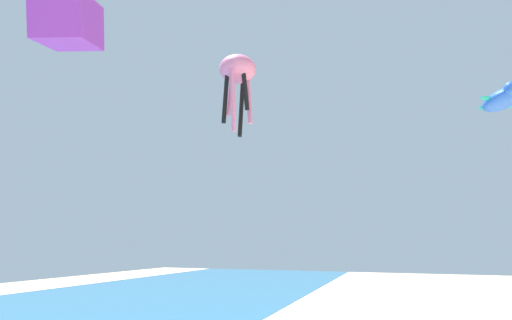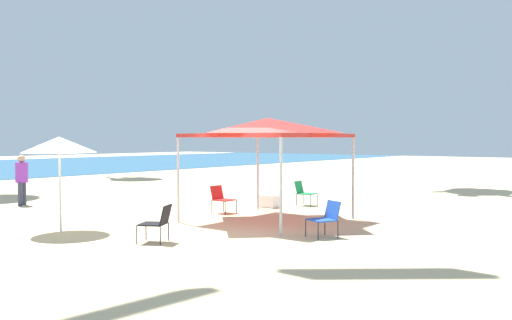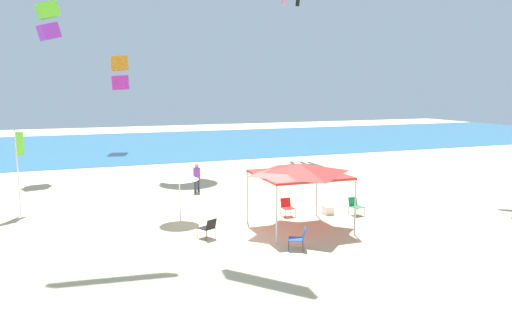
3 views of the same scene
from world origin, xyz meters
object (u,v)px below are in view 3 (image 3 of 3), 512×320
folding_chair_right_of_tent (287,206)px  folding_chair_left_of_tent (208,227)px  folding_chair_facing_ocean (299,237)px  beach_umbrella (179,176)px  canopy_tent (299,170)px  cooler_box (328,210)px  kite_box_orange (120,73)px  banner_flag (19,164)px  person_kite_handler (197,175)px  kite_box_lime (48,21)px  folding_chair_near_cooler (355,205)px

folding_chair_right_of_tent → folding_chair_left_of_tent: bearing=-155.1°
folding_chair_facing_ocean → beach_umbrella: bearing=-122.5°
canopy_tent → cooler_box: 3.68m
cooler_box → folding_chair_right_of_tent: bearing=169.4°
canopy_tent → kite_box_orange: bearing=97.9°
banner_flag → person_kite_handler: 9.21m
beach_umbrella → folding_chair_facing_ocean: (3.26, -5.37, -1.61)m
kite_box_orange → banner_flag: bearing=-7.4°
kite_box_lime → cooler_box: bearing=-161.4°
folding_chair_near_cooler → folding_chair_right_of_tent: same height
banner_flag → kite_box_orange: 24.45m
beach_umbrella → kite_box_lime: (-5.29, 14.54, 8.18)m
folding_chair_facing_ocean → kite_box_orange: (-2.87, 32.12, 6.85)m
banner_flag → person_kite_handler: (8.92, 1.81, -1.41)m
beach_umbrella → folding_chair_left_of_tent: size_ratio=2.80×
kite_box_orange → canopy_tent: bearing=17.6°
folding_chair_right_of_tent → banner_flag: 12.62m
folding_chair_right_of_tent → kite_box_orange: 28.78m
folding_chair_near_cooler → folding_chair_left_of_tent: (-7.42, -1.03, 0.00)m
beach_umbrella → banner_flag: banner_flag is taller
folding_chair_near_cooler → banner_flag: bearing=151.9°
kite_box_lime → beach_umbrella: bearing=-179.0°
beach_umbrella → folding_chair_near_cooler: bearing=-12.9°
kite_box_lime → folding_chair_facing_ocean: bearing=-175.7°
folding_chair_left_of_tent → folding_chair_facing_ocean: (2.74, -2.53, 0.00)m
beach_umbrella → banner_flag: 7.73m
folding_chair_right_of_tent → banner_flag: (-11.55, 4.71, 1.93)m
kite_box_lime → person_kite_handler: bearing=-158.6°
beach_umbrella → kite_box_lime: kite_box_lime is taller
person_kite_handler → kite_box_orange: size_ratio=0.53×
folding_chair_right_of_tent → cooler_box: (1.96, -0.37, -0.27)m
folding_chair_facing_ocean → cooler_box: size_ratio=1.29×
folding_chair_left_of_tent → folding_chair_near_cooler: bearing=160.7°
folding_chair_left_of_tent → folding_chair_facing_ocean: 3.73m
folding_chair_left_of_tent → folding_chair_right_of_tent: bearing=177.5°
canopy_tent → cooler_box: (2.35, 1.64, -2.31)m
person_kite_handler → kite_box_orange: 22.08m
canopy_tent → folding_chair_facing_ocean: size_ratio=4.34×
beach_umbrella → kite_box_orange: bearing=89.2°
folding_chair_facing_ocean → kite_box_lime: kite_box_lime is taller
folding_chair_facing_ocean → folding_chair_near_cooler: bearing=153.6°
folding_chair_near_cooler → kite_box_lime: (-13.22, 16.35, 9.79)m
kite_box_lime → banner_flag: bearing=153.6°
person_kite_handler → canopy_tent: bearing=66.2°
folding_chair_right_of_tent → kite_box_lime: bearing=123.5°
canopy_tent → folding_chair_near_cooler: bearing=16.6°
kite_box_orange → folding_chair_right_of_tent: bearing=19.0°
kite_box_lime → kite_box_orange: bearing=-43.9°
person_kite_handler → kite_box_lime: (-7.52, 8.85, 9.27)m
beach_umbrella → kite_box_lime: size_ratio=0.88×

